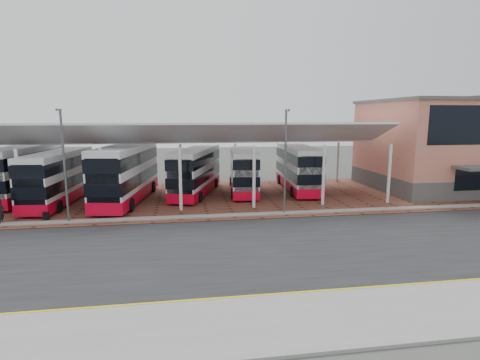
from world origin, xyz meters
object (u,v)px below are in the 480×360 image
(bus_1, at_px, (59,178))
(bus_2, at_px, (127,173))
(terminal, at_px, (460,144))
(bus_3, at_px, (196,172))
(bus_4, at_px, (243,170))
(bus_0, at_px, (24,173))
(bus_5, at_px, (298,168))
(pedestrian, at_px, (1,211))

(bus_1, xyz_separation_m, bus_2, (5.76, -0.08, 0.24))
(bus_1, bearing_deg, terminal, 6.37)
(bus_3, bearing_deg, bus_4, 23.54)
(bus_1, xyz_separation_m, bus_3, (11.96, 2.05, -0.04))
(bus_0, relative_size, bus_3, 1.08)
(bus_0, distance_m, bus_4, 20.50)
(bus_5, xyz_separation_m, pedestrian, (-24.39, -8.89, -1.34))
(bus_4, xyz_separation_m, bus_5, (5.66, 0.02, 0.12))
(terminal, distance_m, bus_2, 33.81)
(bus_2, bearing_deg, bus_4, 22.35)
(bus_3, bearing_deg, terminal, 15.16)
(bus_1, bearing_deg, pedestrian, -103.26)
(bus_3, height_order, pedestrian, bus_3)
(terminal, relative_size, bus_3, 1.67)
(terminal, relative_size, pedestrian, 10.15)
(bus_5, bearing_deg, bus_4, -175.34)
(bus_1, height_order, bus_5, bus_5)
(pedestrian, bearing_deg, bus_3, -63.33)
(bus_5, bearing_deg, bus_3, -172.43)
(bus_3, relative_size, bus_4, 1.04)
(bus_3, height_order, bus_5, bus_5)
(bus_0, xyz_separation_m, bus_1, (3.79, -2.53, -0.16))
(bus_0, xyz_separation_m, pedestrian, (1.76, -8.81, -1.49))
(bus_2, height_order, bus_3, bus_2)
(terminal, bearing_deg, bus_0, 178.18)
(terminal, bearing_deg, bus_1, -178.32)
(bus_2, bearing_deg, bus_3, 27.61)
(bus_1, bearing_deg, bus_2, 3.88)
(terminal, distance_m, bus_4, 22.96)
(bus_2, relative_size, bus_3, 1.13)
(bus_0, relative_size, bus_2, 0.96)
(terminal, xyz_separation_m, bus_5, (-17.13, 1.45, -2.35))
(bus_3, height_order, bus_4, bus_3)
(bus_1, height_order, bus_3, bus_1)
(bus_3, bearing_deg, bus_5, 20.10)
(bus_2, relative_size, pedestrian, 6.84)
(bus_5, height_order, pedestrian, bus_5)
(terminal, distance_m, pedestrian, 42.34)
(bus_0, bearing_deg, bus_2, -11.50)
(bus_0, bearing_deg, bus_3, 2.05)
(bus_5, distance_m, pedestrian, 26.00)
(bus_2, distance_m, bus_4, 11.27)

